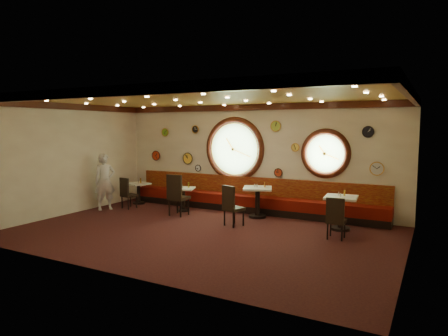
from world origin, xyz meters
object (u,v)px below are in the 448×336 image
(table_b, at_px, (183,196))
(condiment_d_pepper, at_px, (340,195))
(table_a, at_px, (139,191))
(condiment_b_bottle, at_px, (189,185))
(table_c, at_px, (257,198))
(chair_a, at_px, (127,191))
(condiment_a_salt, at_px, (138,181))
(chair_d, at_px, (336,216))
(condiment_a_pepper, at_px, (138,182))
(condiment_a_bottle, at_px, (141,180))
(table_d, at_px, (341,209))
(condiment_c_salt, at_px, (255,185))
(condiment_d_salt, at_px, (339,194))
(condiment_c_bottle, at_px, (265,185))
(waiter, at_px, (105,182))
(condiment_d_bottle, at_px, (344,193))
(condiment_b_salt, at_px, (182,186))
(condiment_c_pepper, at_px, (257,185))
(chair_c, at_px, (231,203))
(condiment_b_pepper, at_px, (182,186))

(table_b, relative_size, condiment_d_pepper, 9.24)
(table_a, distance_m, condiment_b_bottle, 2.12)
(table_b, relative_size, table_c, 0.83)
(chair_a, xyz_separation_m, condiment_a_salt, (-0.26, 0.85, 0.18))
(chair_d, bearing_deg, condiment_a_salt, 168.18)
(condiment_a_pepper, relative_size, condiment_a_bottle, 0.53)
(table_d, xyz_separation_m, condiment_c_salt, (-2.45, 0.33, 0.37))
(condiment_a_salt, distance_m, condiment_d_pepper, 6.68)
(condiment_c_salt, distance_m, condiment_d_pepper, 2.48)
(condiment_d_salt, relative_size, condiment_c_bottle, 0.66)
(condiment_b_bottle, bearing_deg, table_a, 175.64)
(condiment_d_salt, height_order, condiment_b_bottle, condiment_d_salt)
(condiment_a_salt, height_order, waiter, waiter)
(condiment_d_salt, relative_size, condiment_d_pepper, 1.02)
(table_b, xyz_separation_m, condiment_a_pepper, (-1.88, 0.19, 0.29))
(condiment_d_pepper, height_order, condiment_d_bottle, condiment_d_bottle)
(table_a, height_order, condiment_d_salt, condiment_d_salt)
(condiment_a_pepper, bearing_deg, table_c, 0.98)
(condiment_d_salt, bearing_deg, condiment_c_salt, 174.61)
(condiment_d_salt, bearing_deg, waiter, -171.35)
(condiment_a_bottle, bearing_deg, condiment_c_bottle, 0.70)
(condiment_b_salt, xyz_separation_m, condiment_b_bottle, (0.18, 0.09, 0.04))
(condiment_a_pepper, xyz_separation_m, condiment_d_bottle, (6.61, -0.12, 0.18))
(condiment_a_salt, bearing_deg, condiment_c_bottle, 0.73)
(chair_a, distance_m, condiment_c_pepper, 4.13)
(condiment_a_salt, bearing_deg, chair_c, -17.33)
(condiment_a_pepper, bearing_deg, chair_c, -16.25)
(condiment_b_pepper, bearing_deg, waiter, -157.44)
(condiment_a_pepper, bearing_deg, condiment_a_salt, 133.90)
(condiment_b_salt, relative_size, waiter, 0.05)
(chair_c, relative_size, condiment_a_pepper, 7.37)
(condiment_b_salt, relative_size, condiment_c_pepper, 0.95)
(chair_d, distance_m, condiment_a_pepper, 6.74)
(condiment_d_salt, distance_m, waiter, 6.88)
(chair_d, relative_size, condiment_c_pepper, 6.49)
(chair_d, height_order, condiment_a_salt, chair_d)
(condiment_d_salt, bearing_deg, table_a, 178.38)
(table_b, xyz_separation_m, condiment_b_bottle, (0.14, 0.10, 0.34))
(chair_c, bearing_deg, condiment_a_pepper, -175.23)
(table_d, distance_m, condiment_d_bottle, 0.40)
(condiment_b_pepper, xyz_separation_m, condiment_d_pepper, (4.68, -0.07, 0.12))
(condiment_a_bottle, relative_size, condiment_b_bottle, 1.01)
(table_a, distance_m, condiment_c_salt, 4.19)
(table_a, xyz_separation_m, condiment_c_salt, (4.17, 0.04, 0.46))
(table_a, distance_m, table_c, 4.27)
(table_d, bearing_deg, condiment_a_salt, 177.14)
(table_c, distance_m, condiment_c_salt, 0.38)
(table_a, relative_size, waiter, 0.46)
(condiment_c_salt, bearing_deg, condiment_b_bottle, -174.61)
(table_c, bearing_deg, condiment_b_pepper, -172.60)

